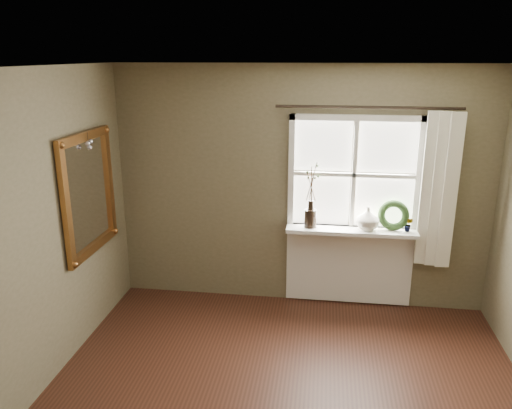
{
  "coord_description": "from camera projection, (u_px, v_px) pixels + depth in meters",
  "views": [
    {
      "loc": [
        0.24,
        -2.92,
        2.69
      ],
      "look_at": [
        -0.38,
        1.55,
        1.32
      ],
      "focal_mm": 35.0,
      "sensor_mm": 36.0,
      "label": 1
    }
  ],
  "objects": [
    {
      "name": "window_frame",
      "position": [
        354.0,
        175.0,
        5.19
      ],
      "size": [
        1.36,
        0.06,
        1.24
      ],
      "color": "white",
      "rests_on": "wall_back"
    },
    {
      "name": "wall_back",
      "position": [
        301.0,
        188.0,
        5.38
      ],
      "size": [
        4.0,
        0.1,
        2.6
      ],
      "primitive_type": "cube",
      "color": "#6A6146",
      "rests_on": "ground"
    },
    {
      "name": "curtain",
      "position": [
        438.0,
        191.0,
        5.02
      ],
      "size": [
        0.36,
        0.12,
        1.59
      ],
      "primitive_type": "cube",
      "color": "white",
      "rests_on": "wall_back"
    },
    {
      "name": "cream_vase",
      "position": [
        368.0,
        218.0,
        5.19
      ],
      "size": [
        0.24,
        0.24,
        0.25
      ],
      "primitive_type": "imported",
      "rotation": [
        0.0,
        0.0,
        -0.01
      ],
      "color": "silver",
      "rests_on": "window_sill"
    },
    {
      "name": "gilt_mirror",
      "position": [
        89.0,
        193.0,
        4.73
      ],
      "size": [
        0.1,
        0.98,
        1.16
      ],
      "color": "white",
      "rests_on": "wall_left"
    },
    {
      "name": "ceiling",
      "position": [
        285.0,
        70.0,
        2.82
      ],
      "size": [
        4.5,
        4.5,
        0.0
      ],
      "primitive_type": "plane",
      "color": "silver",
      "rests_on": "ground"
    },
    {
      "name": "wreath",
      "position": [
        393.0,
        218.0,
        5.19
      ],
      "size": [
        0.34,
        0.21,
        0.33
      ],
      "primitive_type": "torus",
      "rotation": [
        1.36,
        0.0,
        -0.21
      ],
      "color": "#27411C",
      "rests_on": "window_sill"
    },
    {
      "name": "window_sill",
      "position": [
        351.0,
        231.0,
        5.25
      ],
      "size": [
        1.36,
        0.26,
        0.04
      ],
      "primitive_type": "cube",
      "color": "white",
      "rests_on": "wall_back"
    },
    {
      "name": "curtain_rod",
      "position": [
        368.0,
        107.0,
        4.92
      ],
      "size": [
        1.84,
        0.03,
        0.03
      ],
      "primitive_type": "cylinder",
      "rotation": [
        0.0,
        1.57,
        0.0
      ],
      "color": "black",
      "rests_on": "wall_back"
    },
    {
      "name": "potted_plant_right",
      "position": [
        408.0,
        225.0,
        5.15
      ],
      "size": [
        0.1,
        0.09,
        0.15
      ],
      "primitive_type": "imported",
      "rotation": [
        0.0,
        0.0,
        -0.31
      ],
      "color": "#27411C",
      "rests_on": "window_sill"
    },
    {
      "name": "window_apron",
      "position": [
        348.0,
        265.0,
        5.49
      ],
      "size": [
        1.36,
        0.04,
        0.88
      ],
      "primitive_type": "cube",
      "color": "white",
      "rests_on": "ground"
    },
    {
      "name": "potted_plant_left",
      "position": [
        310.0,
        220.0,
        5.28
      ],
      "size": [
        0.08,
        0.06,
        0.16
      ],
      "primitive_type": "imported",
      "rotation": [
        0.0,
        0.0,
        -0.02
      ],
      "color": "#27411C",
      "rests_on": "window_sill"
    },
    {
      "name": "dark_jug",
      "position": [
        310.0,
        218.0,
        5.28
      ],
      "size": [
        0.16,
        0.16,
        0.19
      ],
      "primitive_type": "cylinder",
      "rotation": [
        0.0,
        0.0,
        0.29
      ],
      "color": "black",
      "rests_on": "window_sill"
    }
  ]
}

